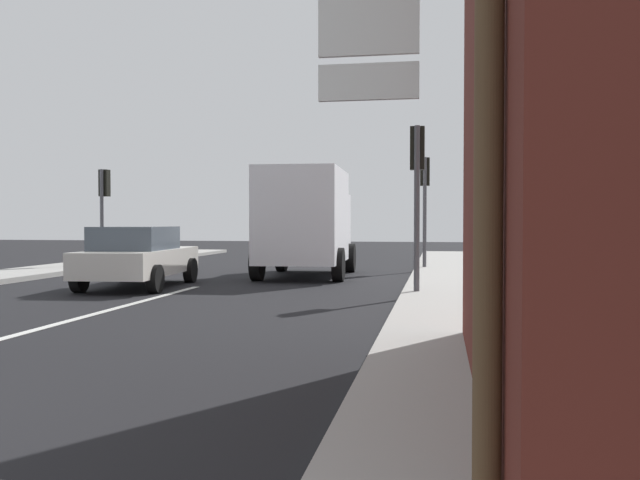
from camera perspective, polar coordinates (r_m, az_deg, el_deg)
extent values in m
plane|color=black|center=(14.85, -13.10, -4.62)|extent=(80.00, 80.00, 0.00)
cube|color=#9E9B96|center=(11.68, 11.89, -5.94)|extent=(2.28, 44.00, 0.14)
cube|color=silver|center=(11.31, -21.14, -6.59)|extent=(0.16, 12.00, 0.01)
cube|color=beige|center=(16.93, -15.03, -1.77)|extent=(2.07, 4.32, 0.60)
cube|color=#47515B|center=(16.67, -15.35, 0.15)|extent=(1.71, 2.21, 0.55)
cylinder|color=black|center=(18.52, -16.09, -2.43)|extent=(0.27, 0.66, 0.64)
cylinder|color=black|center=(17.95, -10.89, -2.52)|extent=(0.27, 0.66, 0.64)
cylinder|color=black|center=(16.05, -19.66, -3.07)|extent=(0.27, 0.66, 0.64)
cylinder|color=black|center=(15.38, -13.74, -3.22)|extent=(0.27, 0.66, 0.64)
cube|color=silver|center=(18.93, -1.42, 2.05)|extent=(2.33, 3.78, 2.60)
cube|color=silver|center=(21.40, -0.34, 1.19)|extent=(2.14, 1.38, 2.00)
cube|color=#47515B|center=(21.46, -0.32, 3.32)|extent=(1.76, 0.16, 0.70)
cylinder|color=black|center=(21.57, -3.25, -1.47)|extent=(0.31, 0.91, 0.90)
cylinder|color=black|center=(21.25, 2.58, -1.52)|extent=(0.31, 0.91, 0.90)
cylinder|color=black|center=(18.25, -5.32, -2.03)|extent=(0.31, 0.91, 0.90)
cylinder|color=black|center=(17.87, 1.57, -2.09)|extent=(0.31, 0.91, 0.90)
cylinder|color=brown|center=(3.31, 14.02, 1.74)|extent=(0.14, 0.14, 3.20)
cube|color=white|center=(3.53, 4.11, 18.59)|extent=(0.50, 0.03, 0.42)
cube|color=black|center=(3.54, 4.14, 18.50)|extent=(0.43, 0.01, 0.32)
cube|color=white|center=(3.44, 4.10, 13.17)|extent=(0.50, 0.03, 0.18)
cube|color=black|center=(3.46, 4.13, 13.11)|extent=(0.43, 0.01, 0.13)
cube|color=black|center=(3.62, 23.73, 18.02)|extent=(0.43, 0.01, 0.32)
cube|color=white|center=(3.52, 23.74, 12.79)|extent=(0.50, 0.03, 0.18)
cube|color=black|center=(3.54, 23.67, 12.73)|extent=(0.43, 0.01, 0.13)
cylinder|color=#47474C|center=(23.80, -17.94, 1.68)|extent=(0.12, 0.12, 3.34)
cube|color=black|center=(24.01, -17.74, 4.60)|extent=(0.30, 0.28, 0.90)
sphere|color=#360303|center=(24.15, -17.59, 5.23)|extent=(0.18, 0.18, 0.18)
sphere|color=orange|center=(24.13, -17.58, 4.56)|extent=(0.18, 0.18, 0.18)
sphere|color=black|center=(24.12, -17.58, 3.90)|extent=(0.18, 0.18, 0.18)
cylinder|color=#47474C|center=(21.86, 8.83, 2.16)|extent=(0.12, 0.12, 3.65)
cube|color=black|center=(22.12, 8.85, 5.72)|extent=(0.30, 0.28, 0.90)
sphere|color=#360303|center=(22.28, 8.86, 6.38)|extent=(0.18, 0.18, 0.18)
sphere|color=orange|center=(22.26, 8.86, 5.66)|extent=(0.18, 0.18, 0.18)
sphere|color=black|center=(22.24, 8.86, 4.95)|extent=(0.18, 0.18, 0.18)
cylinder|color=#47474C|center=(14.18, 8.18, 2.36)|extent=(0.12, 0.12, 3.58)
cube|color=black|center=(14.46, 8.23, 7.67)|extent=(0.30, 0.28, 0.90)
sphere|color=#360303|center=(14.63, 8.25, 8.66)|extent=(0.18, 0.18, 0.18)
sphere|color=orange|center=(14.60, 8.24, 7.57)|extent=(0.18, 0.18, 0.18)
sphere|color=black|center=(14.57, 8.24, 6.48)|extent=(0.18, 0.18, 0.18)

